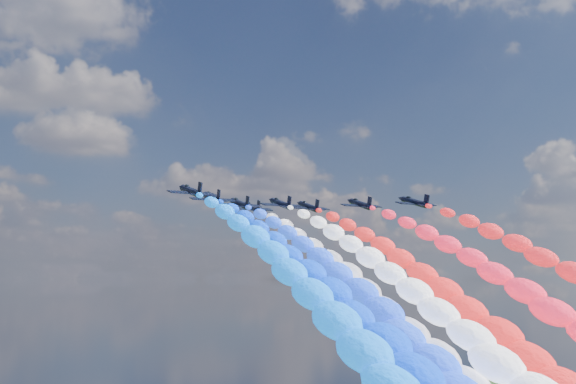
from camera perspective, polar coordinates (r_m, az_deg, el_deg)
name	(u,v)px	position (r m, az deg, el deg)	size (l,w,h in m)	color
jet_0	(191,191)	(151.19, -7.36, 0.07)	(9.61, 12.88, 2.84)	black
trail_0	(302,302)	(104.40, 1.08, -8.35)	(6.29, 94.55, 44.86)	#0A6BFF
jet_1	(212,198)	(162.89, -5.79, -0.43)	(9.61, 12.88, 2.84)	black
trail_1	(320,300)	(116.68, 2.42, -8.17)	(6.29, 94.55, 44.86)	#0639E8
jet_2	(240,204)	(175.05, -3.68, -0.88)	(9.61, 12.88, 2.84)	black
trail_2	(347,298)	(129.66, 4.51, -8.00)	(6.29, 94.55, 44.86)	#1C49FF
jet_3	(281,204)	(174.66, -0.57, -0.88)	(9.61, 12.88, 2.84)	black
trail_3	(403,298)	(130.71, 8.71, -7.93)	(6.29, 94.55, 44.86)	white
jet_4	(252,207)	(184.29, -2.75, -1.17)	(9.61, 12.88, 2.84)	black
trail_4	(356,297)	(139.26, 5.19, -7.90)	(6.29, 94.55, 44.86)	white
jet_5	(309,207)	(182.09, 1.57, -1.11)	(9.61, 12.88, 2.84)	black
trail_5	(434,297)	(139.14, 11.00, -7.80)	(6.29, 94.55, 44.86)	red
jet_6	(360,204)	(176.82, 5.48, -0.92)	(9.61, 12.88, 2.84)	black
trail_6	(510,298)	(136.07, 16.46, -7.68)	(6.29, 94.55, 44.86)	#F51E3B
jet_7	(415,202)	(173.90, 9.56, -0.76)	(9.61, 12.88, 2.84)	black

